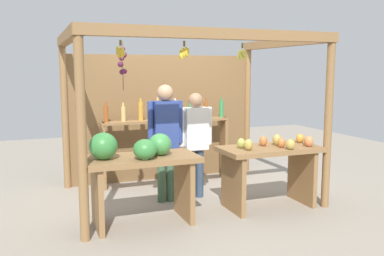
{
  "coord_description": "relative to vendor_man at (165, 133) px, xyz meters",
  "views": [
    {
      "loc": [
        -1.98,
        -5.35,
        1.76
      ],
      "look_at": [
        0.0,
        -0.21,
        1.0
      ],
      "focal_mm": 39.28,
      "sensor_mm": 36.0,
      "label": 1
    }
  ],
  "objects": [
    {
      "name": "ground_plane",
      "position": [
        0.34,
        0.11,
        -0.94
      ],
      "size": [
        12.0,
        12.0,
        0.0
      ],
      "primitive_type": "plane",
      "color": "gray",
      "rests_on": "ground"
    },
    {
      "name": "market_stall",
      "position": [
        0.33,
        0.58,
        0.37
      ],
      "size": [
        3.16,
        2.24,
        2.22
      ],
      "color": "olive",
      "rests_on": "ground"
    },
    {
      "name": "fruit_counter_left",
      "position": [
        -0.55,
        -0.71,
        -0.24
      ],
      "size": [
        1.28,
        0.64,
        1.09
      ],
      "color": "olive",
      "rests_on": "ground"
    },
    {
      "name": "fruit_counter_right",
      "position": [
        1.19,
        -0.7,
        -0.34
      ],
      "size": [
        1.28,
        0.66,
        0.94
      ],
      "color": "olive",
      "rests_on": "ground"
    },
    {
      "name": "bottle_shelf_unit",
      "position": [
        0.3,
        0.9,
        -0.12
      ],
      "size": [
        2.03,
        0.22,
        1.35
      ],
      "color": "olive",
      "rests_on": "ground"
    },
    {
      "name": "vendor_man",
      "position": [
        0.0,
        0.0,
        0.0
      ],
      "size": [
        0.48,
        0.21,
        1.57
      ],
      "rotation": [
        0.0,
        0.0,
        -0.0
      ],
      "color": "#3C5E43",
      "rests_on": "ground"
    },
    {
      "name": "vendor_woman",
      "position": [
        0.44,
        0.02,
        -0.08
      ],
      "size": [
        0.48,
        0.2,
        1.45
      ],
      "rotation": [
        0.0,
        0.0,
        -0.03
      ],
      "color": "#32465E",
      "rests_on": "ground"
    }
  ]
}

